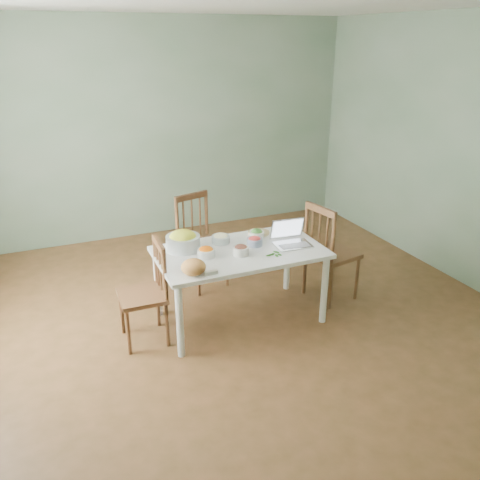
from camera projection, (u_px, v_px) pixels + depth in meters
name	position (u px, v px, depth m)	size (l,w,h in m)	color
floor	(239.00, 319.00, 4.61)	(5.00, 5.00, 0.00)	#442E15
wall_back	(161.00, 130.00, 6.22)	(5.00, 0.00, 2.70)	gray
wall_right	(466.00, 153.00, 5.00)	(0.00, 5.00, 2.70)	gray
dining_table	(240.00, 285.00, 4.51)	(1.48, 0.83, 0.69)	white
chair_far	(203.00, 243.00, 5.08)	(0.43, 0.41, 0.97)	brown
chair_left	(142.00, 293.00, 4.14)	(0.40, 0.38, 0.90)	brown
chair_right	(332.00, 251.00, 4.85)	(0.44, 0.42, 0.99)	brown
bread_boule	(193.00, 267.00, 3.91)	(0.20, 0.20, 0.13)	#B87942
butter_stick	(211.00, 273.00, 3.93)	(0.11, 0.03, 0.03)	beige
bowl_squash	(183.00, 240.00, 4.36)	(0.30, 0.30, 0.17)	yellow
bowl_carrot	(206.00, 252.00, 4.24)	(0.16, 0.16, 0.09)	#F04E0E
bowl_onion	(221.00, 238.00, 4.52)	(0.17, 0.17, 0.09)	#F8F2BD
bowl_mushroom	(241.00, 250.00, 4.27)	(0.14, 0.14, 0.09)	#471A11
bowl_redpep	(255.00, 241.00, 4.46)	(0.14, 0.14, 0.08)	#BC3329
bowl_broccoli	(257.00, 234.00, 4.63)	(0.14, 0.14, 0.09)	#234C15
flatbread	(259.00, 233.00, 4.74)	(0.20, 0.20, 0.02)	tan
basil_bunch	(273.00, 254.00, 4.28)	(0.17, 0.17, 0.02)	#1E4912
laptop	(293.00, 234.00, 4.43)	(0.32, 0.29, 0.22)	silver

